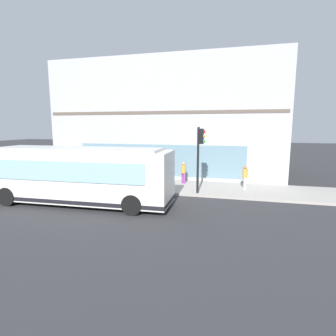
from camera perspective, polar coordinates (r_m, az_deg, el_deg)
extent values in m
plane|color=#2D2D30|center=(14.63, -9.49, -7.82)|extent=(120.00, 120.00, 0.00)
cube|color=#9E9991|center=(18.79, -3.79, -3.71)|extent=(4.06, 40.00, 0.15)
cube|color=#A8A8AD|center=(24.70, 0.95, 10.22)|extent=(9.15, 18.65, 9.46)
cube|color=brown|center=(20.44, -1.99, 11.80)|extent=(0.36, 18.28, 0.24)
cube|color=slate|center=(20.49, -2.02, 1.70)|extent=(0.12, 13.05, 2.40)
cube|color=silver|center=(15.06, -18.54, -1.42)|extent=(2.83, 10.08, 2.70)
cube|color=silver|center=(14.89, -18.81, 3.92)|extent=(2.42, 9.06, 0.12)
cube|color=#8CB2C6|center=(18.07, -32.28, 0.76)|extent=(2.20, 0.15, 1.20)
cube|color=#8CB2C6|center=(16.09, -16.29, 0.77)|extent=(0.33, 8.20, 1.00)
cube|color=#8CB2C6|center=(13.94, -21.29, -0.71)|extent=(0.33, 8.20, 1.00)
cube|color=black|center=(15.31, -18.32, -5.74)|extent=(2.87, 10.12, 0.20)
cylinder|color=black|center=(18.25, -26.25, -3.65)|extent=(0.33, 1.01, 1.00)
cylinder|color=black|center=(16.57, -31.21, -5.24)|extent=(0.33, 1.01, 1.00)
cylinder|color=black|center=(14.95, -4.70, -5.38)|extent=(0.33, 1.01, 1.00)
cylinder|color=black|center=(12.85, -7.75, -7.84)|extent=(0.33, 1.01, 1.00)
cylinder|color=black|center=(16.06, 6.44, 1.59)|extent=(0.14, 0.14, 4.00)
cube|color=black|center=(15.91, 7.21, 6.75)|extent=(0.32, 0.24, 0.90)
sphere|color=red|center=(15.89, 7.70, 7.75)|extent=(0.20, 0.20, 0.20)
sphere|color=yellow|center=(15.89, 7.68, 6.74)|extent=(0.20, 0.20, 0.20)
sphere|color=green|center=(15.91, 7.66, 5.74)|extent=(0.20, 0.20, 0.20)
cylinder|color=gold|center=(18.28, -8.23, -3.02)|extent=(0.24, 0.24, 0.55)
sphere|color=gold|center=(18.21, -8.26, -1.93)|extent=(0.22, 0.22, 0.22)
cylinder|color=gold|center=(18.20, -7.74, -2.90)|extent=(0.10, 0.12, 0.10)
cylinder|color=gold|center=(18.42, -8.03, -2.76)|extent=(0.12, 0.10, 0.10)
cylinder|color=#8C3F8C|center=(19.00, 3.09, -2.18)|extent=(0.14, 0.14, 0.74)
cylinder|color=#8C3F8C|center=(18.89, 3.53, -2.25)|extent=(0.14, 0.14, 0.74)
cylinder|color=gold|center=(18.83, 3.33, -0.22)|extent=(0.32, 0.32, 0.59)
sphere|color=tan|center=(18.77, 3.34, 0.97)|extent=(0.20, 0.20, 0.20)
cylinder|color=silver|center=(17.83, 16.14, -3.27)|extent=(0.14, 0.14, 0.75)
cylinder|color=silver|center=(18.00, 16.08, -3.15)|extent=(0.14, 0.14, 0.75)
cylinder|color=gold|center=(17.79, 16.20, -1.09)|extent=(0.32, 0.32, 0.59)
sphere|color=#9E704C|center=(17.72, 16.26, 0.17)|extent=(0.20, 0.20, 0.20)
cylinder|color=gold|center=(22.15, -15.22, -0.80)|extent=(0.14, 0.14, 0.81)
cylinder|color=gold|center=(21.97, -15.16, -0.87)|extent=(0.14, 0.14, 0.81)
cylinder|color=#3F8C4C|center=(21.95, -15.27, 1.02)|extent=(0.32, 0.32, 0.64)
sphere|color=tan|center=(21.90, -15.32, 2.13)|extent=(0.22, 0.22, 0.22)
cylinder|color=#99994C|center=(20.40, -10.92, -1.43)|extent=(0.14, 0.14, 0.83)
cylinder|color=#99994C|center=(20.57, -11.09, -1.35)|extent=(0.14, 0.14, 0.83)
cylinder|color=black|center=(20.37, -11.07, 0.68)|extent=(0.32, 0.32, 0.66)
sphere|color=tan|center=(20.31, -11.11, 1.91)|extent=(0.23, 0.23, 0.23)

